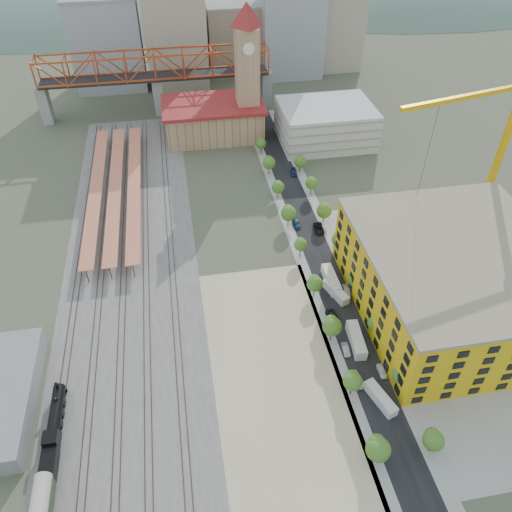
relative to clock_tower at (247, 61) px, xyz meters
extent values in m
plane|color=#474C38|center=(-8.00, -79.99, -28.70)|extent=(400.00, 400.00, 0.00)
cube|color=#605E59|center=(-44.00, -62.49, -28.67)|extent=(36.00, 165.00, 0.06)
cube|color=tan|center=(-12.00, -111.49, -28.67)|extent=(28.00, 67.00, 0.06)
cube|color=black|center=(8.00, -64.99, -28.67)|extent=(12.00, 170.00, 0.06)
cube|color=gray|center=(2.50, -64.99, -28.68)|extent=(3.00, 170.00, 0.04)
cube|color=gray|center=(13.50, -64.99, -28.68)|extent=(3.00, 170.00, 0.04)
cube|color=gray|center=(37.00, -99.99, -28.67)|extent=(50.00, 90.00, 0.06)
cube|color=#382B23|center=(-58.72, -62.49, -28.55)|extent=(0.12, 160.00, 0.18)
cube|color=#382B23|center=(-57.28, -62.49, -28.55)|extent=(0.12, 160.00, 0.18)
cube|color=#382B23|center=(-52.72, -62.49, -28.55)|extent=(0.12, 160.00, 0.18)
cube|color=#382B23|center=(-51.28, -62.49, -28.55)|extent=(0.12, 160.00, 0.18)
cube|color=#382B23|center=(-46.72, -62.49, -28.55)|extent=(0.12, 160.00, 0.18)
cube|color=#382B23|center=(-45.28, -62.49, -28.55)|extent=(0.12, 160.00, 0.18)
cube|color=#382B23|center=(-40.72, -62.49, -28.55)|extent=(0.12, 160.00, 0.18)
cube|color=#382B23|center=(-39.28, -62.49, -28.55)|extent=(0.12, 160.00, 0.18)
cube|color=#382B23|center=(-33.72, -62.49, -28.55)|extent=(0.12, 160.00, 0.18)
cube|color=#382B23|center=(-32.28, -62.49, -28.55)|extent=(0.12, 160.00, 0.18)
cube|color=#CE734F|center=(-55.00, -34.99, -24.70)|extent=(4.00, 80.00, 0.25)
cylinder|color=black|center=(-55.00, -34.99, -26.70)|extent=(0.24, 0.24, 4.00)
cube|color=#CE734F|center=(-49.00, -34.99, -24.70)|extent=(4.00, 80.00, 0.25)
cylinder|color=black|center=(-49.00, -34.99, -26.70)|extent=(0.24, 0.24, 4.00)
cube|color=#CE734F|center=(-43.00, -34.99, -24.70)|extent=(4.00, 80.00, 0.25)
cylinder|color=black|center=(-43.00, -34.99, -26.70)|extent=(0.24, 0.24, 4.00)
cube|color=tan|center=(-13.00, 2.01, -22.70)|extent=(36.00, 22.00, 12.00)
cube|color=maroon|center=(-13.00, 2.01, -16.20)|extent=(38.00, 24.00, 1.20)
cube|color=tan|center=(0.00, 0.01, -8.70)|extent=(8.00, 8.00, 40.00)
pyramid|color=maroon|center=(0.00, 0.01, 19.30)|extent=(12.00, 12.00, 8.00)
cylinder|color=white|center=(0.00, -4.09, 5.30)|extent=(4.00, 0.30, 4.00)
cube|color=silver|center=(28.00, -9.99, -21.70)|extent=(34.00, 26.00, 14.00)
cube|color=gray|center=(-78.00, 25.01, -21.20)|extent=(4.00, 6.00, 15.00)
cube|color=gray|center=(12.00, 25.01, -21.20)|extent=(4.00, 6.00, 15.00)
cube|color=gray|center=(-33.00, 25.01, -21.20)|extent=(4.00, 6.00, 15.00)
cube|color=black|center=(-33.00, 25.01, -13.20)|extent=(90.00, 9.00, 1.00)
cube|color=gold|center=(34.00, -99.99, -19.70)|extent=(44.00, 50.00, 18.00)
cube|color=gray|center=(34.00, -99.99, -10.30)|extent=(44.60, 50.60, 0.80)
cube|color=#9EA0A3|center=(-53.00, 60.01, -9.70)|extent=(30.00, 25.00, 38.00)
cube|color=#B2A58C|center=(-23.00, 55.01, -2.70)|extent=(26.00, 22.00, 52.00)
cube|color=gray|center=(4.00, 70.01, -13.70)|extent=(24.00, 24.00, 30.00)
cube|color=#9EA0A3|center=(30.00, 60.01, 1.30)|extent=(28.00, 22.00, 60.00)
cube|color=#B2A58C|center=(54.00, 65.01, -6.70)|extent=(22.00, 20.00, 44.00)
cube|color=brown|center=(-10.00, 80.01, -15.70)|extent=(20.00, 20.00, 26.00)
ellipsoid|color=#4C6B59|center=(-88.00, 180.01, -96.70)|extent=(396.00, 216.00, 180.00)
ellipsoid|color=#4C6B59|center=(32.00, 180.01, -120.70)|extent=(484.00, 264.00, 220.00)
ellipsoid|color=#4C6B59|center=(152.00, 180.01, -98.70)|extent=(418.00, 228.00, 190.00)
cylinder|color=black|center=(-58.00, -115.26, -26.31)|extent=(2.48, 11.93, 2.48)
cube|color=black|center=(-58.00, -121.72, -26.11)|extent=(2.78, 2.98, 3.18)
cylinder|color=black|center=(-58.00, -110.29, -24.52)|extent=(0.70, 0.70, 1.59)
sphere|color=black|center=(-58.00, -113.27, -25.02)|extent=(0.99, 0.99, 0.99)
cone|color=black|center=(-58.00, -108.50, -27.80)|extent=(2.58, 1.59, 2.58)
cube|color=black|center=(-58.00, -126.19, -26.71)|extent=(2.78, 5.96, 2.78)
cube|color=#F7B310|center=(56.69, -71.74, -7.53)|extent=(1.51, 1.51, 42.33)
cube|color=#F7B310|center=(39.23, -75.60, 15.51)|extent=(35.15, 8.80, 1.13)
cube|color=silver|center=(8.00, -122.90, -27.50)|extent=(4.83, 9.00, 2.39)
cube|color=silver|center=(8.00, -107.21, -27.31)|extent=(3.47, 10.28, 2.76)
cube|color=silver|center=(8.00, -91.06, -27.51)|extent=(5.08, 8.91, 2.37)
cube|color=silver|center=(8.00, -86.69, -27.31)|extent=(2.71, 10.18, 2.78)
imported|color=white|center=(5.00, -117.38, -27.89)|extent=(2.65, 4.97, 1.61)
imported|color=#A0A1A5|center=(5.00, -109.00, -28.04)|extent=(1.67, 4.07, 1.31)
imported|color=black|center=(5.00, -98.82, -28.01)|extent=(2.98, 5.25, 1.38)
imported|color=navy|center=(5.00, -60.36, -28.02)|extent=(1.99, 4.69, 1.35)
imported|color=white|center=(11.00, -116.15, -28.04)|extent=(1.70, 3.93, 1.32)
imported|color=#9F9EA4|center=(11.00, -90.75, -27.96)|extent=(2.21, 4.63, 1.47)
imported|color=black|center=(11.00, -64.02, -27.91)|extent=(2.95, 5.78, 1.56)
imported|color=navy|center=(11.00, -31.68, -27.99)|extent=(2.71, 5.11, 1.41)
camera|label=1|loc=(-27.87, -176.78, 63.06)|focal=35.00mm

